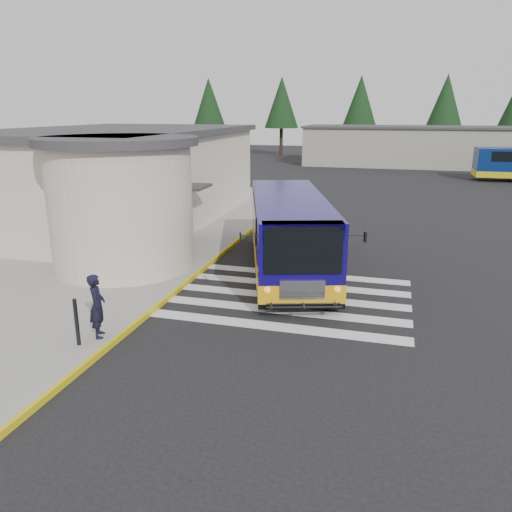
% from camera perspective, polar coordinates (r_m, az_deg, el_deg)
% --- Properties ---
extents(ground, '(140.00, 140.00, 0.00)m').
position_cam_1_polar(ground, '(17.06, 5.51, -3.85)').
color(ground, black).
rests_on(ground, ground).
extents(sidewalk, '(10.00, 34.00, 0.15)m').
position_cam_1_polar(sidewalk, '(23.69, -14.63, 1.66)').
color(sidewalk, gray).
rests_on(sidewalk, ground).
extents(curb_strip, '(0.12, 34.00, 0.16)m').
position_cam_1_polar(curb_strip, '(21.69, -3.20, 0.85)').
color(curb_strip, gold).
rests_on(curb_strip, ground).
extents(station_building, '(12.70, 18.70, 4.80)m').
position_cam_1_polar(station_building, '(26.62, -15.40, 8.65)').
color(station_building, beige).
rests_on(station_building, ground).
extents(crosswalk, '(8.00, 5.35, 0.01)m').
position_cam_1_polar(crosswalk, '(16.41, 3.30, -4.61)').
color(crosswalk, silver).
rests_on(crosswalk, ground).
extents(depot_building, '(26.40, 8.40, 4.20)m').
position_cam_1_polar(depot_building, '(58.02, 19.07, 11.77)').
color(depot_building, gray).
rests_on(depot_building, ground).
extents(tree_line, '(58.40, 4.40, 10.00)m').
position_cam_1_polar(tree_line, '(65.91, 19.34, 16.27)').
color(tree_line, black).
rests_on(tree_line, ground).
extents(transit_bus, '(5.59, 10.20, 2.80)m').
position_cam_1_polar(transit_bus, '(18.75, 3.79, 2.34)').
color(transit_bus, '#120861').
rests_on(transit_bus, ground).
extents(pedestrian_a, '(0.65, 0.74, 1.71)m').
position_cam_1_polar(pedestrian_a, '(13.59, -17.70, -5.44)').
color(pedestrian_a, black).
rests_on(pedestrian_a, sidewalk).
extents(pedestrian_b, '(0.90, 1.02, 1.76)m').
position_cam_1_polar(pedestrian_b, '(18.88, -17.14, 0.76)').
color(pedestrian_b, black).
rests_on(pedestrian_b, sidewalk).
extents(bollard, '(0.10, 0.10, 1.24)m').
position_cam_1_polar(bollard, '(13.36, -19.81, -7.12)').
color(bollard, black).
rests_on(bollard, sidewalk).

